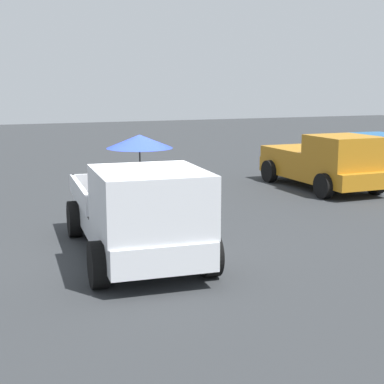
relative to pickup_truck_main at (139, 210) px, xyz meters
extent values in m
plane|color=#2D3033|center=(-0.44, 0.02, -0.98)|extent=(80.00, 80.00, 0.00)
cylinder|color=black|center=(1.39, 0.84, -0.58)|extent=(0.82, 0.35, 0.80)
cylinder|color=black|center=(1.22, -1.11, -0.58)|extent=(0.82, 0.35, 0.80)
cylinder|color=black|center=(-2.10, 1.15, -0.58)|extent=(0.82, 0.35, 0.80)
cylinder|color=black|center=(-2.27, -0.81, -0.58)|extent=(0.82, 0.35, 0.80)
cube|color=silver|center=(-0.44, 0.02, -0.41)|extent=(5.14, 2.22, 0.50)
cube|color=silver|center=(0.95, -0.10, 0.38)|extent=(2.25, 2.03, 1.08)
cube|color=#4C606B|center=(1.95, -0.19, 0.58)|extent=(0.21, 1.72, 0.64)
cube|color=black|center=(-1.59, 0.12, -0.13)|extent=(2.95, 2.07, 0.06)
cube|color=silver|center=(-1.51, 1.03, 0.10)|extent=(2.80, 0.34, 0.40)
cube|color=silver|center=(-1.66, -0.80, 0.10)|extent=(2.80, 0.34, 0.40)
cube|color=silver|center=(-2.93, 0.23, 0.10)|extent=(0.26, 1.84, 0.40)
ellipsoid|color=olive|center=(-1.08, 0.30, 0.16)|extent=(0.70, 0.38, 0.52)
sphere|color=olive|center=(-0.78, 0.28, 0.48)|extent=(0.30, 0.30, 0.28)
cone|color=olive|center=(-0.78, 0.36, 0.62)|extent=(0.10, 0.10, 0.12)
cone|color=olive|center=(-0.79, 0.20, 0.62)|extent=(0.10, 0.10, 0.12)
cylinder|color=black|center=(-1.23, 0.41, 0.49)|extent=(0.03, 0.03, 1.20)
cone|color=#1E33B7|center=(-1.23, 0.41, 1.19)|extent=(1.50, 1.50, 0.28)
cylinder|color=black|center=(-3.76, 8.78, -0.60)|extent=(0.76, 0.26, 0.76)
cylinder|color=black|center=(-3.77, 6.88, -0.60)|extent=(0.76, 0.26, 0.76)
cylinder|color=black|center=(-6.96, 8.78, -0.60)|extent=(0.76, 0.26, 0.76)
cylinder|color=black|center=(-6.97, 6.88, -0.60)|extent=(0.76, 0.26, 0.76)
cube|color=#B27219|center=(-5.37, 7.83, -0.43)|extent=(4.80, 1.81, 0.50)
cube|color=#B27219|center=(-4.17, 7.83, 0.32)|extent=(1.90, 1.80, 1.00)
cube|color=#B27219|center=(-6.37, 7.83, 0.02)|extent=(2.70, 1.80, 0.40)
cylinder|color=black|center=(-7.37, 12.01, -0.65)|extent=(0.67, 0.27, 0.66)
cylinder|color=black|center=(-9.94, 13.96, -0.65)|extent=(0.67, 0.27, 0.66)
cylinder|color=black|center=(-10.07, 12.21, -0.65)|extent=(0.67, 0.27, 0.66)
cube|color=#195999|center=(-8.65, 12.98, -0.43)|extent=(4.42, 2.07, 0.52)
cube|color=#195999|center=(-8.75, 12.99, 0.07)|extent=(2.21, 1.75, 0.56)
cube|color=#4C606B|center=(-8.75, 12.99, 0.07)|extent=(2.16, 1.83, 0.32)
camera|label=1|loc=(10.42, -3.23, 2.38)|focal=54.55mm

